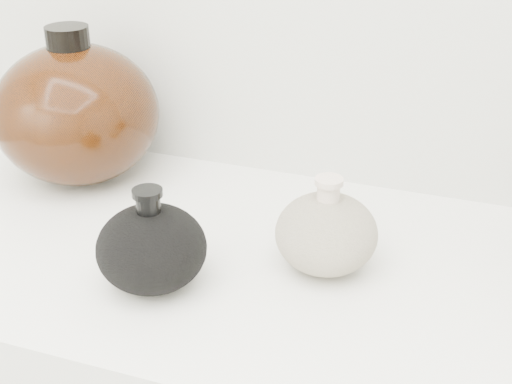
% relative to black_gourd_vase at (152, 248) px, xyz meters
% --- Properties ---
extents(black_gourd_vase, '(0.15, 0.15, 0.13)m').
position_rel_black_gourd_vase_xyz_m(black_gourd_vase, '(0.00, 0.00, 0.00)').
color(black_gourd_vase, black).
rests_on(black_gourd_vase, display_counter).
extents(cream_gourd_vase, '(0.14, 0.14, 0.12)m').
position_rel_black_gourd_vase_xyz_m(cream_gourd_vase, '(0.18, 0.10, -0.00)').
color(cream_gourd_vase, beige).
rests_on(cream_gourd_vase, display_counter).
extents(left_round_pot, '(0.27, 0.27, 0.24)m').
position_rel_black_gourd_vase_xyz_m(left_round_pot, '(-0.24, 0.23, 0.05)').
color(left_round_pot, black).
rests_on(left_round_pot, display_counter).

